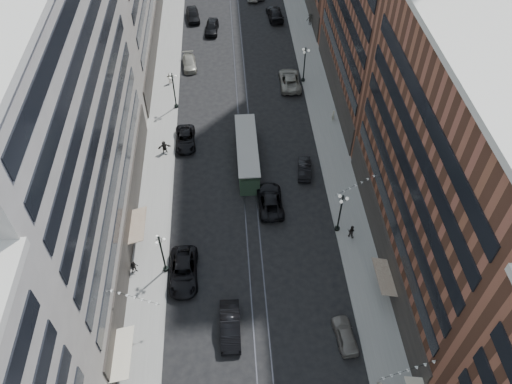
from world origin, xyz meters
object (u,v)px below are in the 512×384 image
object	(u,v)px
car_12	(275,14)
pedestrian_6	(170,78)
car_2	(183,272)
streetcar	(247,154)
car_7	(185,139)
pedestrian_2	(134,267)
lamppost_sw_far	(162,253)
car_8	(189,63)
pedestrian_7	(351,231)
car_4	(345,335)
car_13	(212,27)
pedestrian_8	(333,115)
car_9	(193,15)
pedestrian_9	(310,19)
car_5	(230,326)
car_11	(290,80)
lamppost_se_mid	(304,63)
pedestrian_5	(164,147)
lamppost_sw_mid	(174,89)
lamppost_se_far	(340,212)
car_extra_0	(270,200)
car_10	(304,168)

from	to	relation	value
car_12	pedestrian_6	bearing A→B (deg)	42.31
car_2	streetcar	bearing A→B (deg)	65.26
car_7	pedestrian_2	bearing A→B (deg)	-105.02
lamppost_sw_far	car_8	size ratio (longest dim) A/B	1.14
car_12	pedestrian_7	distance (m)	48.19
car_4	car_13	bearing A→B (deg)	-83.74
car_7	car_8	bearing A→B (deg)	87.78
car_2	pedestrian_8	bearing A→B (deg)	50.33
pedestrian_6	pedestrian_7	size ratio (longest dim) A/B	1.00
car_9	pedestrian_9	size ratio (longest dim) A/B	2.71
car_7	streetcar	bearing A→B (deg)	-30.17
streetcar	car_5	world-z (taller)	streetcar
car_4	pedestrian_6	world-z (taller)	pedestrian_6
car_8	car_12	world-z (taller)	car_12
car_4	car_9	bearing A→B (deg)	-81.66
car_2	car_9	distance (m)	52.45
pedestrian_2	car_11	size ratio (longest dim) A/B	0.27
car_4	pedestrian_7	size ratio (longest dim) A/B	2.48
car_13	pedestrian_6	world-z (taller)	pedestrian_6
lamppost_se_mid	car_13	size ratio (longest dim) A/B	1.08
pedestrian_6	pedestrian_5	bearing A→B (deg)	94.36
car_2	pedestrian_6	bearing A→B (deg)	94.69
pedestrian_5	car_2	bearing A→B (deg)	-94.77
pedestrian_9	car_12	bearing A→B (deg)	163.42
lamppost_sw_mid	lamppost_se_far	xyz separation A→B (m)	(18.40, -23.00, 0.00)
car_8	pedestrian_6	xyz separation A→B (m)	(-2.69, -4.26, 0.28)
car_5	lamppost_sw_mid	bearing A→B (deg)	100.53
streetcar	car_7	world-z (taller)	streetcar
pedestrian_7	car_7	bearing A→B (deg)	-10.63
car_7	pedestrian_5	bearing A→B (deg)	-149.05
car_5	car_12	bearing A→B (deg)	80.57
lamppost_se_far	car_extra_0	distance (m)	8.44
car_13	pedestrian_8	distance (m)	29.33
car_extra_0	pedestrian_2	bearing A→B (deg)	28.11
pedestrian_6	pedestrian_9	distance (m)	27.50
car_8	car_10	world-z (taller)	car_10
lamppost_se_far	car_8	size ratio (longest dim) A/B	1.14
car_4	lamppost_se_far	bearing A→B (deg)	-102.71
car_4	pedestrian_9	size ratio (longest dim) A/B	2.18
car_4	lamppost_se_mid	bearing A→B (deg)	-97.79
car_11	pedestrian_6	world-z (taller)	pedestrian_6
lamppost_sw_far	car_8	world-z (taller)	lamppost_sw_far
lamppost_sw_far	pedestrian_8	size ratio (longest dim) A/B	3.55
car_10	pedestrian_6	size ratio (longest dim) A/B	2.58
car_7	car_13	distance (m)	28.02
car_2	car_4	xyz separation A→B (m)	(14.94, -7.82, -0.15)
car_2	car_8	size ratio (longest dim) A/B	1.27
streetcar	car_5	distance (m)	22.62
lamppost_sw_mid	car_2	xyz separation A→B (m)	(1.87, -27.84, -2.24)
pedestrian_2	pedestrian_6	size ratio (longest dim) A/B	1.00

